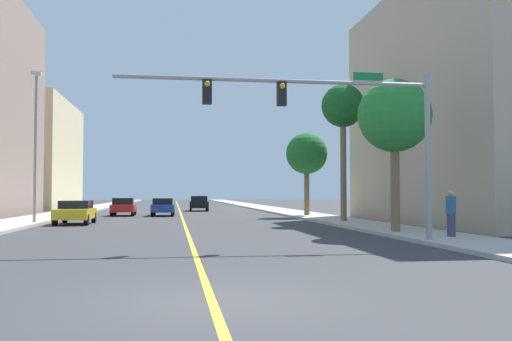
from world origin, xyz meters
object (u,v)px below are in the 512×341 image
(street_lamp, at_px, (35,139))
(palm_mid, at_px, (343,109))
(traffic_signal_mast, at_px, (331,113))
(car_black, at_px, (199,203))
(palm_near, at_px, (394,117))
(car_red, at_px, (124,207))
(car_yellow, at_px, (75,212))
(pedestrian, at_px, (451,213))
(palm_far, at_px, (307,154))
(car_blue, at_px, (163,207))

(street_lamp, height_order, palm_mid, street_lamp)
(traffic_signal_mast, distance_m, street_lamp, 19.69)
(traffic_signal_mast, distance_m, car_black, 37.50)
(palm_near, relative_size, car_red, 1.69)
(car_yellow, relative_size, pedestrian, 2.20)
(palm_far, distance_m, car_red, 15.01)
(palm_near, xyz_separation_m, car_yellow, (-15.14, 10.39, -4.40))
(car_blue, relative_size, pedestrian, 2.30)
(street_lamp, height_order, pedestrian, street_lamp)
(palm_mid, distance_m, pedestrian, 13.37)
(street_lamp, distance_m, palm_mid, 18.00)
(street_lamp, xyz_separation_m, palm_near, (17.38, -10.24, 0.23))
(car_yellow, height_order, car_red, car_red)
(palm_near, distance_m, palm_mid, 9.11)
(palm_far, bearing_deg, car_black, 116.18)
(car_yellow, bearing_deg, pedestrian, 140.44)
(traffic_signal_mast, bearing_deg, car_yellow, 126.96)
(palm_near, relative_size, car_yellow, 1.70)
(street_lamp, distance_m, palm_far, 19.34)
(palm_far, bearing_deg, street_lamp, -156.81)
(car_black, relative_size, pedestrian, 2.52)
(palm_mid, height_order, pedestrian, palm_mid)
(street_lamp, height_order, palm_far, street_lamp)
(traffic_signal_mast, height_order, pedestrian, traffic_signal_mast)
(car_yellow, distance_m, car_red, 11.85)
(palm_near, bearing_deg, car_black, 102.02)
(car_black, distance_m, car_blue, 12.04)
(street_lamp, relative_size, car_red, 2.20)
(car_red, xyz_separation_m, pedestrian, (14.39, -25.21, 0.31))
(palm_mid, xyz_separation_m, car_yellow, (-15.60, 1.46, -6.13))
(traffic_signal_mast, bearing_deg, palm_far, 78.54)
(palm_mid, bearing_deg, car_black, 107.30)
(street_lamp, bearing_deg, traffic_signal_mast, -47.55)
(palm_far, bearing_deg, car_blue, 162.08)
(street_lamp, relative_size, car_yellow, 2.21)
(pedestrian, bearing_deg, palm_mid, -105.90)
(street_lamp, relative_size, palm_far, 1.39)
(palm_far, distance_m, car_yellow, 17.69)
(palm_mid, relative_size, car_blue, 2.00)
(car_blue, bearing_deg, pedestrian, -64.07)
(car_yellow, bearing_deg, palm_far, -153.93)
(car_yellow, bearing_deg, traffic_signal_mast, 127.36)
(street_lamp, xyz_separation_m, palm_far, (17.78, 7.62, -0.18))
(pedestrian, bearing_deg, car_red, -78.54)
(palm_mid, bearing_deg, street_lamp, 175.79)
(car_yellow, relative_size, car_red, 1.00)
(palm_mid, xyz_separation_m, car_blue, (-10.80, 12.40, -6.12))
(car_black, height_order, pedestrian, pedestrian)
(car_yellow, xyz_separation_m, car_red, (1.71, 11.72, 0.00))
(street_lamp, distance_m, palm_near, 20.18)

